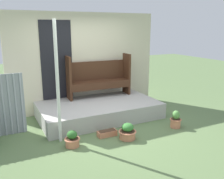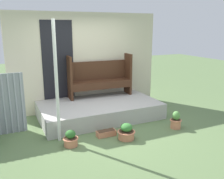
{
  "view_description": "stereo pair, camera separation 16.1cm",
  "coord_description": "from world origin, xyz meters",
  "px_view_note": "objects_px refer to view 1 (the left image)",
  "views": [
    {
      "loc": [
        -2.18,
        -4.66,
        2.23
      ],
      "look_at": [
        0.29,
        0.29,
        0.83
      ],
      "focal_mm": 40.0,
      "sensor_mm": 36.0,
      "label": 1
    },
    {
      "loc": [
        -2.04,
        -4.73,
        2.23
      ],
      "look_at": [
        0.29,
        0.29,
        0.83
      ],
      "focal_mm": 40.0,
      "sensor_mm": 36.0,
      "label": 2
    }
  ],
  "objects_px": {
    "support_post": "(58,83)",
    "planter_box_rect": "(107,133)",
    "flower_pot_right": "(176,120)",
    "bench": "(99,76)",
    "flower_pot_left": "(72,140)",
    "flower_pot_middle": "(127,132)"
  },
  "relations": [
    {
      "from": "support_post",
      "to": "planter_box_rect",
      "type": "height_order",
      "value": "support_post"
    },
    {
      "from": "flower_pot_right",
      "to": "planter_box_rect",
      "type": "height_order",
      "value": "flower_pot_right"
    },
    {
      "from": "bench",
      "to": "flower_pot_left",
      "type": "height_order",
      "value": "bench"
    },
    {
      "from": "support_post",
      "to": "bench",
      "type": "height_order",
      "value": "support_post"
    },
    {
      "from": "flower_pot_left",
      "to": "planter_box_rect",
      "type": "distance_m",
      "value": 0.81
    },
    {
      "from": "flower_pot_left",
      "to": "flower_pot_right",
      "type": "distance_m",
      "value": 2.39
    },
    {
      "from": "support_post",
      "to": "bench",
      "type": "bearing_deg",
      "value": 44.98
    },
    {
      "from": "flower_pot_left",
      "to": "planter_box_rect",
      "type": "xyz_separation_m",
      "value": [
        0.79,
        0.12,
        -0.08
      ]
    },
    {
      "from": "bench",
      "to": "planter_box_rect",
      "type": "height_order",
      "value": "bench"
    },
    {
      "from": "bench",
      "to": "planter_box_rect",
      "type": "bearing_deg",
      "value": -105.38
    },
    {
      "from": "support_post",
      "to": "flower_pot_middle",
      "type": "relative_size",
      "value": 6.42
    },
    {
      "from": "planter_box_rect",
      "to": "flower_pot_right",
      "type": "bearing_deg",
      "value": -9.95
    },
    {
      "from": "support_post",
      "to": "planter_box_rect",
      "type": "relative_size",
      "value": 5.85
    },
    {
      "from": "flower_pot_middle",
      "to": "flower_pot_left",
      "type": "bearing_deg",
      "value": 170.9
    },
    {
      "from": "flower_pot_middle",
      "to": "flower_pot_right",
      "type": "bearing_deg",
      "value": 1.1
    },
    {
      "from": "support_post",
      "to": "flower_pot_left",
      "type": "relative_size",
      "value": 7.42
    },
    {
      "from": "flower_pot_middle",
      "to": "planter_box_rect",
      "type": "xyz_separation_m",
      "value": [
        -0.32,
        0.3,
        -0.08
      ]
    },
    {
      "from": "bench",
      "to": "planter_box_rect",
      "type": "distance_m",
      "value": 1.98
    },
    {
      "from": "flower_pot_left",
      "to": "planter_box_rect",
      "type": "height_order",
      "value": "flower_pot_left"
    },
    {
      "from": "flower_pot_right",
      "to": "support_post",
      "type": "bearing_deg",
      "value": 169.2
    },
    {
      "from": "bench",
      "to": "flower_pot_left",
      "type": "bearing_deg",
      "value": -123.79
    },
    {
      "from": "flower_pot_middle",
      "to": "bench",
      "type": "bearing_deg",
      "value": 83.12
    }
  ]
}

